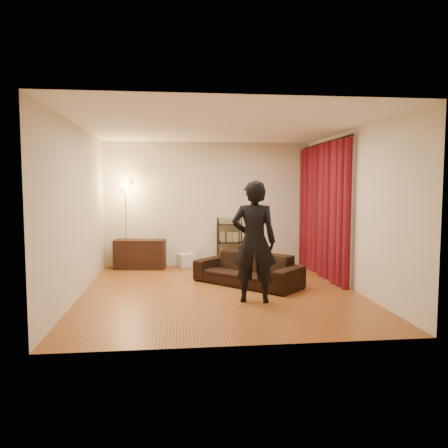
{
  "coord_description": "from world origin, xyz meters",
  "views": [
    {
      "loc": [
        -0.73,
        -7.09,
        1.74
      ],
      "look_at": [
        0.1,
        0.3,
        1.1
      ],
      "focal_mm": 35.0,
      "sensor_mm": 36.0,
      "label": 1
    }
  ],
  "objects": [
    {
      "name": "ceiling",
      "position": [
        0.0,
        0.0,
        2.7
      ],
      "size": [
        5.0,
        5.0,
        0.0
      ],
      "primitive_type": "plane",
      "rotation": [
        3.14,
        0.0,
        0.0
      ],
      "color": "white",
      "rests_on": "ground"
    },
    {
      "name": "sofa",
      "position": [
        0.53,
        0.44,
        0.28
      ],
      "size": [
        1.9,
        1.9,
        0.56
      ],
      "primitive_type": "imported",
      "rotation": [
        0.0,
        0.0,
        -0.78
      ],
      "color": "black",
      "rests_on": "ground"
    },
    {
      "name": "wall_left",
      "position": [
        -2.25,
        0.0,
        1.35
      ],
      "size": [
        0.0,
        5.0,
        5.0
      ],
      "primitive_type": "plane",
      "rotation": [
        1.57,
        0.0,
        1.57
      ],
      "color": "beige",
      "rests_on": "ground"
    },
    {
      "name": "person",
      "position": [
        0.44,
        -0.69,
        0.92
      ],
      "size": [
        0.74,
        0.57,
        1.83
      ],
      "primitive_type": "imported",
      "rotation": [
        0.0,
        0.0,
        2.94
      ],
      "color": "black",
      "rests_on": "ground"
    },
    {
      "name": "floor",
      "position": [
        0.0,
        0.0,
        0.0
      ],
      "size": [
        5.0,
        5.0,
        0.0
      ],
      "primitive_type": "plane",
      "color": "#9B6026",
      "rests_on": "ground"
    },
    {
      "name": "media_cabinet",
      "position": [
        -1.48,
        2.23,
        0.31
      ],
      "size": [
        1.1,
        0.52,
        0.62
      ],
      "primitive_type": "cube",
      "rotation": [
        0.0,
        0.0,
        -0.12
      ],
      "color": "black",
      "rests_on": "ground"
    },
    {
      "name": "wall_back",
      "position": [
        0.0,
        2.5,
        1.35
      ],
      "size": [
        5.0,
        0.0,
        5.0
      ],
      "primitive_type": "plane",
      "rotation": [
        1.57,
        0.0,
        0.0
      ],
      "color": "beige",
      "rests_on": "ground"
    },
    {
      "name": "curtain_rod",
      "position": [
        2.15,
        1.12,
        2.58
      ],
      "size": [
        0.04,
        2.65,
        0.04
      ],
      "primitive_type": "cylinder",
      "rotation": [
        1.57,
        0.0,
        0.0
      ],
      "color": "black",
      "rests_on": "wall_right"
    },
    {
      "name": "storage_boxes",
      "position": [
        -0.49,
        2.31,
        0.15
      ],
      "size": [
        0.43,
        0.39,
        0.29
      ],
      "primitive_type": null,
      "rotation": [
        0.0,
        0.0,
        0.38
      ],
      "color": "silver",
      "rests_on": "ground"
    },
    {
      "name": "wall_right",
      "position": [
        2.25,
        0.0,
        1.35
      ],
      "size": [
        0.0,
        5.0,
        5.0
      ],
      "primitive_type": "plane",
      "rotation": [
        1.57,
        0.0,
        -1.57
      ],
      "color": "beige",
      "rests_on": "ground"
    },
    {
      "name": "curtain",
      "position": [
        2.13,
        1.12,
        1.28
      ],
      "size": [
        0.22,
        2.65,
        2.55
      ],
      "primitive_type": null,
      "color": "maroon",
      "rests_on": "ground"
    },
    {
      "name": "floor_lamp",
      "position": [
        -1.76,
        2.21,
        0.94
      ],
      "size": [
        0.38,
        0.38,
        1.88
      ],
      "primitive_type": null,
      "rotation": [
        0.0,
        0.0,
        -0.11
      ],
      "color": "silver",
      "rests_on": "ground"
    },
    {
      "name": "wall_front",
      "position": [
        0.0,
        -2.5,
        1.35
      ],
      "size": [
        5.0,
        0.0,
        5.0
      ],
      "primitive_type": "plane",
      "rotation": [
        -1.57,
        0.0,
        0.0
      ],
      "color": "beige",
      "rests_on": "ground"
    },
    {
      "name": "wire_shelf",
      "position": [
        0.43,
        2.28,
        0.53
      ],
      "size": [
        0.54,
        0.42,
        1.07
      ],
      "primitive_type": null,
      "rotation": [
        0.0,
        0.0,
        -0.17
      ],
      "color": "black",
      "rests_on": "ground"
    }
  ]
}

